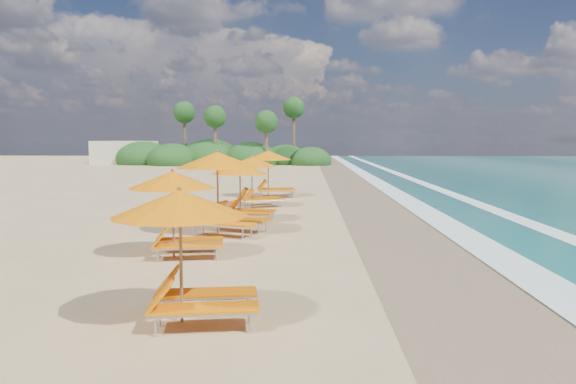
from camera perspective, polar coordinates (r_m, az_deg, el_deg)
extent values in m
plane|color=tan|center=(18.30, 0.00, -3.74)|extent=(160.00, 160.00, 0.00)
cube|color=#896F51|center=(18.59, 12.44, -3.71)|extent=(4.00, 160.00, 0.01)
cube|color=white|center=(18.91, 16.93, -3.59)|extent=(1.20, 160.00, 0.01)
cube|color=white|center=(19.90, 25.32, -3.46)|extent=(0.80, 160.00, 0.01)
cylinder|color=olive|center=(8.90, -11.30, -6.83)|extent=(0.05, 0.05, 2.13)
cone|color=orange|center=(8.75, -11.41, -1.16)|extent=(2.48, 2.48, 0.43)
sphere|color=olive|center=(8.73, -11.44, 0.39)|extent=(0.08, 0.08, 0.08)
cylinder|color=olive|center=(13.90, -12.08, -2.37)|extent=(0.05, 0.05, 2.14)
cone|color=orange|center=(13.81, -12.15, 1.29)|extent=(2.53, 2.53, 0.43)
sphere|color=olive|center=(13.79, -12.17, 2.28)|extent=(0.08, 0.08, 0.08)
cylinder|color=olive|center=(17.13, -7.46, -0.13)|extent=(0.06, 0.06, 2.55)
cone|color=orange|center=(17.06, -7.51, 3.41)|extent=(3.39, 3.39, 0.51)
sphere|color=olive|center=(17.05, -7.52, 4.36)|extent=(0.09, 0.09, 0.09)
cylinder|color=olive|center=(19.68, -5.09, 0.00)|extent=(0.05, 0.05, 2.11)
cone|color=orange|center=(19.61, -5.11, 2.55)|extent=(2.46, 2.46, 0.42)
sphere|color=olive|center=(19.60, -5.12, 3.24)|extent=(0.08, 0.08, 0.08)
cylinder|color=olive|center=(23.76, -3.84, 1.05)|extent=(0.05, 0.05, 2.19)
cone|color=orange|center=(23.70, -3.85, 3.23)|extent=(2.94, 2.94, 0.44)
sphere|color=olive|center=(23.69, -3.86, 3.82)|extent=(0.08, 0.08, 0.08)
cylinder|color=olive|center=(27.87, -2.12, 1.91)|extent=(0.06, 0.06, 2.36)
cone|color=orange|center=(27.83, -2.12, 3.92)|extent=(2.74, 2.74, 0.47)
sphere|color=olive|center=(27.82, -2.13, 4.47)|extent=(0.08, 0.08, 0.08)
ellipsoid|color=#163D14|center=(63.44, -3.97, 3.44)|extent=(6.40, 6.40, 4.16)
ellipsoid|color=#163D14|center=(65.13, -8.26, 3.52)|extent=(7.20, 7.20, 4.68)
ellipsoid|color=#163D14|center=(64.03, -12.11, 3.32)|extent=(6.00, 6.00, 3.90)
ellipsoid|color=#163D14|center=(65.14, -0.28, 3.44)|extent=(5.60, 5.60, 3.64)
ellipsoid|color=#163D14|center=(67.03, -15.02, 3.40)|extent=(6.60, 6.60, 4.29)
ellipsoid|color=#163D14|center=(63.09, 2.38, 3.32)|extent=(5.00, 5.00, 3.25)
cylinder|color=brown|center=(61.22, -2.31, 5.13)|extent=(0.36, 0.36, 5.00)
sphere|color=#163D14|center=(61.25, -2.32, 7.47)|extent=(2.60, 2.60, 2.60)
cylinder|color=brown|center=(62.95, -7.72, 5.37)|extent=(0.36, 0.36, 5.60)
sphere|color=#163D14|center=(63.01, -7.75, 7.92)|extent=(2.60, 2.60, 2.60)
cylinder|color=brown|center=(65.70, -10.88, 5.59)|extent=(0.36, 0.36, 6.20)
sphere|color=#163D14|center=(65.78, -10.93, 8.29)|extent=(2.60, 2.60, 2.60)
cylinder|color=brown|center=(65.07, 0.61, 5.95)|extent=(0.36, 0.36, 6.80)
sphere|color=#163D14|center=(65.18, 0.61, 8.94)|extent=(2.60, 2.60, 2.60)
cube|color=beige|center=(69.84, -16.91, 4.05)|extent=(7.00, 5.00, 2.80)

